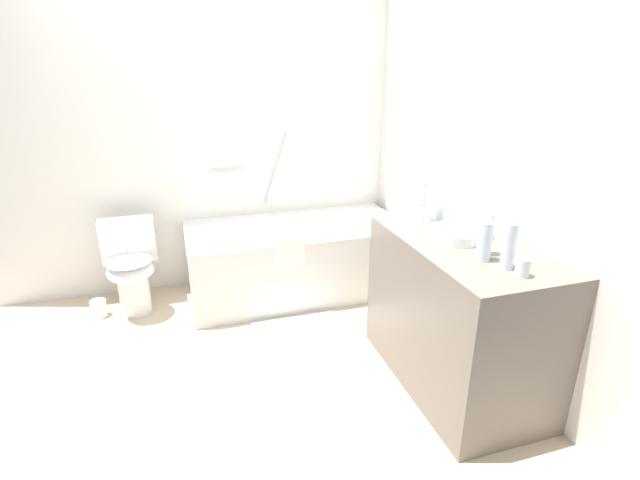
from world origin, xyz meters
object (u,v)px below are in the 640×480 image
Objects in this scene: drinking_glass_0 at (523,267)px; drinking_glass_1 at (424,216)px; water_bottle_3 at (423,198)px; toilet_paper_roll at (99,308)px; water_bottle_0 at (509,245)px; water_bottle_4 at (485,241)px; toilet at (131,265)px; water_bottle_2 at (486,233)px; water_bottle_5 at (430,209)px; water_bottle_1 at (439,208)px; sink_faucet at (483,231)px; sink_basin at (455,234)px; bathtub at (296,256)px; bath_mat at (299,331)px.

drinking_glass_0 is 1.01× the size of drinking_glass_1.
drinking_glass_1 is (-0.04, -0.09, -0.08)m from water_bottle_3.
drinking_glass_0 is at bearing -41.59° from toilet_paper_roll.
water_bottle_4 is at bearing 111.61° from water_bottle_0.
water_bottle_2 is at bearing 46.17° from toilet.
toilet_paper_roll is at bearing 150.48° from water_bottle_5.
water_bottle_0 reaches higher than water_bottle_1.
water_bottle_4 reaches higher than sink_faucet.
sink_basin is 3.37× the size of drinking_glass_0.
water_bottle_0 is 2.86× the size of drinking_glass_1.
sink_faucet is 1.21× the size of toilet_paper_roll.
toilet is 4.54× the size of sink_faucet.
water_bottle_4 is (-0.20, -0.29, 0.07)m from sink_faucet.
water_bottle_1 is (1.84, -1.14, 0.60)m from toilet.
water_bottle_2 is at bearing 51.11° from water_bottle_4.
water_bottle_0 is 0.95× the size of water_bottle_3.
toilet is at bearing 142.14° from sink_basin.
bathtub reaches higher than sink_basin.
water_bottle_3 is (-0.03, 0.13, 0.03)m from water_bottle_1.
drinking_glass_1 reaches higher than toilet_paper_roll.
bathtub is at bearing 109.96° from water_bottle_2.
toilet_paper_roll reaches higher than bath_mat.
water_bottle_4 is (1.76, -1.68, 0.61)m from toilet.
water_bottle_0 is at bearing -87.80° from sink_basin.
toilet is 2.33m from sink_basin.
toilet is 3.43× the size of water_bottle_1.
water_bottle_1 is at bearing 89.02° from drinking_glass_0.
water_bottle_3 reaches higher than sink_basin.
water_bottle_4 is 2.52× the size of drinking_glass_0.
toilet is 2.15m from drinking_glass_1.
drinking_glass_0 reaches higher than toilet.
drinking_glass_1 is 2.43m from toilet_paper_roll.
sink_basin is 1.19× the size of water_bottle_0.
water_bottle_1 is 0.48m from water_bottle_2.
water_bottle_4 is at bearing -90.10° from drinking_glass_1.
bath_mat is at bearing 148.30° from drinking_glass_1.
water_bottle_5 reaches higher than drinking_glass_1.
water_bottle_3 is at bearing -59.45° from bathtub.
bathtub reaches higher than toilet.
water_bottle_4 reaches higher than drinking_glass_1.
drinking_glass_0 reaches higher than sink_basin.
water_bottle_1 is 0.79× the size of water_bottle_3.
sink_faucet is at bearing -67.08° from water_bottle_3.
water_bottle_0 is 0.62m from water_bottle_5.
water_bottle_4 is 0.35× the size of bath_mat.
water_bottle_2 is at bearing -82.74° from water_bottle_5.
water_bottle_4 reaches higher than toilet.
toilet_paper_roll is (-2.22, 1.35, -0.84)m from sink_faucet.
water_bottle_1 is 0.86× the size of water_bottle_2.
water_bottle_2 reaches higher than sink_basin.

